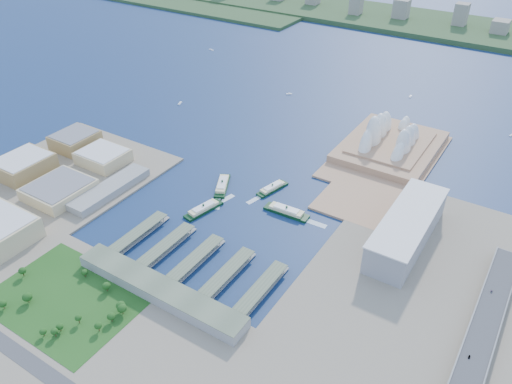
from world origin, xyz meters
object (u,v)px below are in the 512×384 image
Objects in this scene: car_b at (469,357)px; ferry_a at (222,184)px; car_c at (492,291)px; opera_house at (393,132)px; toaster_building at (407,229)px; ferry_c at (204,208)px; ferry_d at (287,210)px; ferry_b at (272,187)px.

ferry_a is at bearing 160.92° from car_b.
car_b is 92.40m from car_c.
opera_house is 310.78m from car_c.
car_c is (101.00, -44.61, -5.06)m from toaster_building.
car_b is (101.00, -137.01, -5.03)m from toaster_building.
car_b is (346.39, -119.82, 10.17)m from ferry_a.
car_b is (334.11, -62.59, 10.30)m from ferry_c.
toaster_building is 2.76× the size of ferry_a.
car_b is at bearing -53.60° from toaster_building.
car_c is at bearing -162.36° from ferry_c.
ferry_d is (-142.89, -22.92, -14.97)m from toaster_building.
ferry_d is 15.53× the size of car_b.
ferry_b is (-184.95, 13.23, -15.83)m from toaster_building.
toaster_building reaches higher than car_b.
opera_house is 230.64m from ferry_d.
opera_house reaches higher than ferry_d.
ferry_a is 67.66m from ferry_b.
car_b is (191.00, -337.01, -16.53)m from opera_house.
opera_house is 47.77× the size of car_b.
car_b is 0.93× the size of car_c.
toaster_building is at bearing -23.83° from car_c.
car_c is at bearing -23.83° from toaster_building.
ferry_d is (-52.89, -222.92, -26.47)m from opera_house.
toaster_building reaches higher than ferry_a.
opera_house is 3.21× the size of ferry_a.
ferry_a is 14.89× the size of car_b.
opera_house is 3.29× the size of ferry_c.
opera_house is 219.62m from toaster_building.
ferry_a is 366.66m from car_b.
toaster_building is 2.65× the size of ferry_d.
ferry_a reaches higher than ferry_b.
car_c reaches higher than ferry_b.
ferry_c is (-143.11, -274.42, -26.83)m from opera_house.
ferry_c is at bearing 169.39° from car_b.
car_b is at bearing -178.07° from ferry_c.
ferry_b is at bearing -0.25° from ferry_a.
car_c is (191.00, -244.61, -16.56)m from opera_house.
opera_house reaches higher than ferry_a.
car_c reaches higher than ferry_c.
ferry_d is (42.06, -36.15, 0.86)m from ferry_b.
car_c is at bearing -31.49° from ferry_a.
opera_house is at bearing 27.46° from ferry_a.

